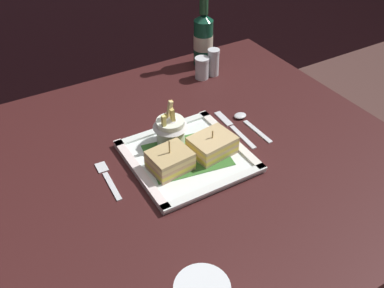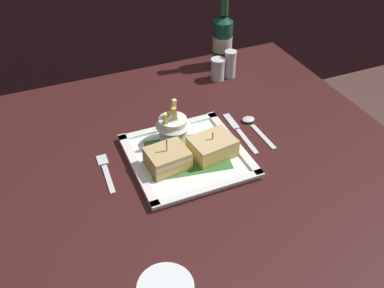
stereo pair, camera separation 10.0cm
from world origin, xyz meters
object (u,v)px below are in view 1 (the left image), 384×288
Objects in this scene: fries_cup at (170,127)px; salt_shaker at (202,69)px; beer_bottle at (203,37)px; fork at (107,177)px; knife at (232,127)px; pepper_shaker at (213,64)px; sandwich_half_right at (212,145)px; sandwich_half_left at (170,161)px; square_plate at (188,157)px; spoon at (245,120)px; dining_table at (196,196)px.

fries_cup reaches higher than salt_shaker.
beer_bottle is 3.77× the size of salt_shaker.
fries_cup is at bearing 9.13° from fork.
fries_cup is 0.65× the size of knife.
pepper_shaker is at bearing -97.75° from beer_bottle.
pepper_shaker reaches higher than salt_shaker.
pepper_shaker is (0.22, 0.33, 0.00)m from sandwich_half_right.
sandwich_half_left is at bearing 180.00° from sandwich_half_right.
sandwich_half_left is 1.15× the size of pepper_shaker.
square_plate is 0.49m from beer_bottle.
salt_shaker is at bearing 53.73° from square_plate.
spoon is (0.15, 0.08, -0.03)m from sandwich_half_right.
pepper_shaker is at bearing 41.55° from fries_cup.
sandwich_half_right is at bearing -123.00° from pepper_shaker.
pepper_shaker is (-0.01, -0.08, -0.05)m from beer_bottle.
square_plate is 0.17m from knife.
sandwich_half_left is 0.23m from knife.
fries_cup reaches higher than knife.
salt_shaker is (0.21, 0.31, 0.17)m from dining_table.
beer_bottle is 1.91× the size of fork.
fork is (-0.47, -0.36, -0.09)m from beer_bottle.
beer_bottle is at bearing 77.42° from spoon.
knife is at bearing -112.34° from pepper_shaker.
fries_cup is 0.19m from fork.
sandwich_half_right is 0.78× the size of spoon.
knife is at bearing 32.75° from sandwich_half_right.
beer_bottle is 0.60m from fork.
salt_shaker is (0.29, 0.33, -0.00)m from sandwich_half_left.
square_plate reaches higher than dining_table.
salt_shaker reaches higher than knife.
salt_shaker reaches higher than dining_table.
spoon is 1.66× the size of pepper_shaker.
sandwich_half_left is at bearing -134.61° from pepper_shaker.
beer_bottle is at bearing 50.46° from sandwich_half_left.
spoon reaches higher than knife.
sandwich_half_right is 0.38m from salt_shaker.
square_plate is 3.96× the size of salt_shaker.
dining_table is at bearing 145.23° from sandwich_half_right.
dining_table is at bearing -59.41° from fries_cup.
spoon is at bearing 15.85° from square_plate.
fries_cup is at bearing -138.45° from pepper_shaker.
pepper_shaker is at bearing 51.58° from dining_table.
sandwich_half_right is at bearing -12.29° from fork.
salt_shaker is at bearing 75.72° from knife.
spoon is at bearing -95.06° from salt_shaker.
square_plate reaches higher than spoon.
salt_shaker reaches higher than fork.
knife is (-0.12, -0.34, -0.09)m from beer_bottle.
knife reaches higher than dining_table.
sandwich_half_right is at bearing -0.00° from sandwich_half_left.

